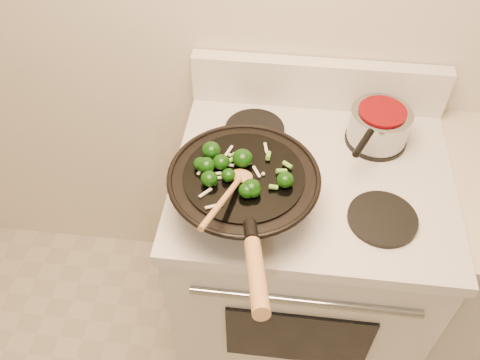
# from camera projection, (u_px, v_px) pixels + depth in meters

# --- Properties ---
(stove) EXTENTS (0.78, 0.67, 1.08)m
(stove) POSITION_uv_depth(u_px,v_px,m) (299.00, 260.00, 1.76)
(stove) COLOR silver
(stove) RESTS_ON ground
(wok) EXTENTS (0.38, 0.63, 0.25)m
(wok) POSITION_uv_depth(u_px,v_px,m) (244.00, 190.00, 1.28)
(wok) COLOR black
(wok) RESTS_ON stove
(stirfry) EXTENTS (0.25, 0.24, 0.04)m
(stirfry) POSITION_uv_depth(u_px,v_px,m) (233.00, 170.00, 1.23)
(stirfry) COLOR black
(stirfry) RESTS_ON wok
(wooden_spoon) EXTENTS (0.10, 0.25, 0.08)m
(wooden_spoon) POSITION_uv_depth(u_px,v_px,m) (231.00, 190.00, 1.17)
(wooden_spoon) COLOR #AC7643
(wooden_spoon) RESTS_ON wok
(saucepan) EXTENTS (0.18, 0.27, 0.10)m
(saucepan) POSITION_uv_depth(u_px,v_px,m) (379.00, 125.00, 1.46)
(saucepan) COLOR #919599
(saucepan) RESTS_ON stove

